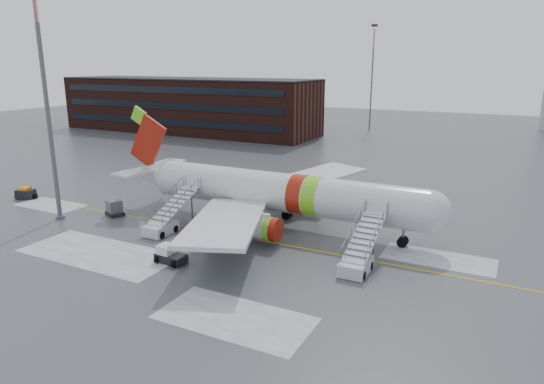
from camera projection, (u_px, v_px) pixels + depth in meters
The scene contains 10 objects.
ground at pixel (222, 229), 47.35m from camera, with size 260.00×260.00×0.00m, color #494C4F.
airliner at pixel (273, 192), 47.81m from camera, with size 35.03×32.97×11.18m.
airstair_fwd at pixel (359, 257), 37.96m from camera, with size 2.05×7.70×3.48m.
airstair_aft at pixel (166, 221), 46.43m from camera, with size 2.05×7.70×3.48m.
pushback_tug at pixel (169, 255), 39.44m from camera, with size 2.59×1.99×1.44m.
uld_container at pixel (115, 208), 51.56m from camera, with size 2.39×2.11×1.61m.
baggage_tractor at pixel (26, 194), 57.90m from camera, with size 2.82×1.86×1.39m.
light_mast_near at pixel (46, 95), 47.31m from camera, with size 1.20×1.20×24.55m.
terminal_building at pixel (187, 105), 112.84m from camera, with size 62.00×16.11×12.30m.
light_mast_far_n at pixel (372, 71), 114.29m from camera, with size 1.20×1.20×24.25m.
Camera 1 is at (24.82, -37.60, 15.80)m, focal length 32.00 mm.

